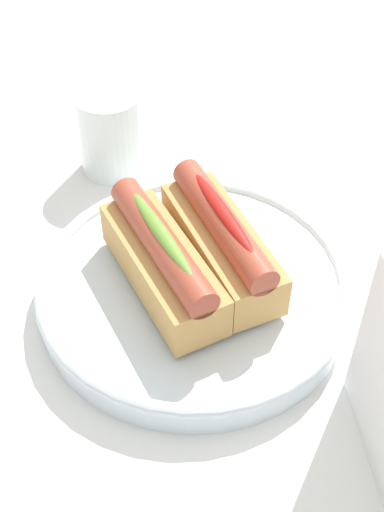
% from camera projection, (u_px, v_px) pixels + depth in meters
% --- Properties ---
extents(ground_plane, '(2.40, 2.40, 0.00)m').
position_uv_depth(ground_plane, '(207.00, 297.00, 0.61)').
color(ground_plane, white).
extents(serving_bowl, '(0.27, 0.27, 0.03)m').
position_uv_depth(serving_bowl, '(192.00, 284.00, 0.60)').
color(serving_bowl, silver).
rests_on(serving_bowl, ground_plane).
extents(hotdog_front, '(0.16, 0.07, 0.06)m').
position_uv_depth(hotdog_front, '(161.00, 259.00, 0.56)').
color(hotdog_front, tan).
rests_on(hotdog_front, serving_bowl).
extents(hotdog_back, '(0.15, 0.06, 0.06)m').
position_uv_depth(hotdog_back, '(222.00, 240.00, 0.58)').
color(hotdog_back, tan).
rests_on(hotdog_back, serving_bowl).
extents(water_glass, '(0.07, 0.07, 0.09)m').
position_uv_depth(water_glass, '(111.00, 137.00, 0.72)').
color(water_glass, white).
rests_on(water_glass, ground_plane).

